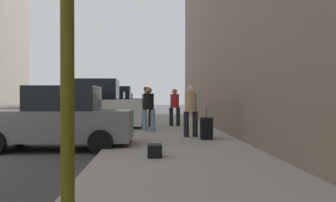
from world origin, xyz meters
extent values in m
cube|color=gray|center=(6.00, 0.00, 0.07)|extent=(4.00, 40.00, 0.15)
cube|color=slate|center=(2.60, 1.51, 0.69)|extent=(4.24, 1.93, 0.84)
cube|color=black|center=(2.80, 1.50, 1.44)|extent=(1.92, 1.61, 0.70)
cylinder|color=black|center=(1.26, 2.46, 0.32)|extent=(0.64, 0.23, 0.64)
cylinder|color=black|center=(3.99, 2.40, 0.32)|extent=(0.64, 0.23, 0.64)
cylinder|color=black|center=(3.94, 0.56, 0.32)|extent=(0.64, 0.23, 0.64)
cube|color=silver|center=(2.60, 7.11, 0.82)|extent=(4.61, 1.87, 1.10)
cube|color=black|center=(2.80, 7.11, 1.80)|extent=(2.08, 1.58, 0.90)
cylinder|color=black|center=(1.11, 8.04, 0.32)|extent=(0.64, 0.22, 0.64)
cylinder|color=black|center=(1.10, 6.20, 0.32)|extent=(0.64, 0.22, 0.64)
cylinder|color=black|center=(4.10, 8.02, 0.32)|extent=(0.64, 0.22, 0.64)
cylinder|color=black|center=(4.09, 6.18, 0.32)|extent=(0.64, 0.22, 0.64)
cube|color=#193828|center=(2.60, 12.65, 0.69)|extent=(4.22, 1.88, 0.84)
cube|color=black|center=(2.80, 12.65, 1.44)|extent=(1.90, 1.58, 0.70)
cylinder|color=black|center=(1.24, 13.58, 0.32)|extent=(0.64, 0.23, 0.64)
cylinder|color=black|center=(1.23, 11.74, 0.32)|extent=(0.64, 0.23, 0.64)
cylinder|color=black|center=(3.97, 13.56, 0.32)|extent=(0.64, 0.23, 0.64)
cylinder|color=black|center=(3.96, 11.72, 0.32)|extent=(0.64, 0.23, 0.64)
cube|color=black|center=(2.60, 18.02, 0.82)|extent=(4.63, 1.93, 1.10)
cube|color=black|center=(2.80, 18.02, 1.80)|extent=(2.10, 1.60, 0.90)
cylinder|color=black|center=(1.12, 18.97, 0.32)|extent=(0.64, 0.23, 0.64)
cylinder|color=black|center=(1.09, 17.13, 0.32)|extent=(0.64, 0.23, 0.64)
cylinder|color=black|center=(4.11, 18.91, 0.32)|extent=(0.64, 0.23, 0.64)
cylinder|color=black|center=(4.08, 17.07, 0.32)|extent=(0.64, 0.23, 0.64)
cube|color=#B7BABF|center=(2.60, 23.76, 0.69)|extent=(4.24, 1.93, 0.84)
cube|color=black|center=(2.80, 23.76, 1.44)|extent=(1.92, 1.60, 0.70)
cylinder|color=black|center=(1.25, 24.71, 0.32)|extent=(0.64, 0.23, 0.64)
cylinder|color=black|center=(1.22, 22.87, 0.32)|extent=(0.64, 0.23, 0.64)
cylinder|color=black|center=(3.98, 24.65, 0.32)|extent=(0.64, 0.23, 0.64)
cylinder|color=black|center=(3.95, 22.81, 0.32)|extent=(0.64, 0.23, 0.64)
cylinder|color=red|center=(4.45, 2.51, 0.43)|extent=(0.22, 0.22, 0.55)
sphere|color=red|center=(4.45, 2.51, 0.76)|extent=(0.20, 0.20, 0.20)
cylinder|color=red|center=(4.29, 2.51, 0.45)|extent=(0.10, 0.09, 0.09)
cylinder|color=red|center=(4.61, 2.51, 0.45)|extent=(0.10, 0.09, 0.09)
cylinder|color=#514C0F|center=(4.50, -5.87, 1.95)|extent=(0.12, 0.12, 3.60)
cylinder|color=black|center=(6.44, 3.24, 0.57)|extent=(0.22, 0.22, 0.85)
cylinder|color=black|center=(6.74, 3.33, 0.57)|extent=(0.22, 0.22, 0.85)
cylinder|color=tan|center=(6.59, 3.29, 1.31)|extent=(0.50, 0.50, 0.62)
sphere|color=beige|center=(6.59, 3.29, 1.74)|extent=(0.24, 0.24, 0.24)
cylinder|color=black|center=(6.53, 8.01, 0.57)|extent=(0.19, 0.19, 0.85)
cylinder|color=black|center=(6.21, 8.00, 0.57)|extent=(0.19, 0.19, 0.85)
cylinder|color=#A51E23|center=(6.37, 8.01, 1.31)|extent=(0.42, 0.42, 0.62)
sphere|color=#997051|center=(6.37, 8.01, 1.74)|extent=(0.24, 0.24, 0.24)
cylinder|color=#333338|center=(4.93, 7.74, 0.57)|extent=(0.19, 0.19, 0.85)
cylinder|color=#333338|center=(5.25, 7.77, 0.57)|extent=(0.19, 0.19, 0.85)
cylinder|color=#4C5156|center=(5.09, 7.75, 1.31)|extent=(0.43, 0.43, 0.62)
sphere|color=beige|center=(5.09, 7.75, 1.74)|extent=(0.24, 0.24, 0.24)
cylinder|color=black|center=(5.09, 7.75, 1.81)|extent=(0.34, 0.34, 0.02)
cylinder|color=black|center=(5.09, 7.75, 1.87)|extent=(0.23, 0.23, 0.11)
cylinder|color=#728CB2|center=(5.34, 5.39, 0.57)|extent=(0.21, 0.21, 0.85)
cylinder|color=#728CB2|center=(5.03, 5.45, 0.57)|extent=(0.21, 0.21, 0.85)
cylinder|color=black|center=(5.18, 5.42, 1.31)|extent=(0.47, 0.47, 0.62)
sphere|color=#997051|center=(5.18, 5.42, 1.74)|extent=(0.24, 0.24, 0.24)
cube|color=black|center=(7.01, 2.60, 0.49)|extent=(0.38, 0.58, 0.68)
cylinder|color=#333333|center=(7.01, 2.60, 1.01)|extent=(0.02, 0.02, 0.36)
cube|color=black|center=(5.33, -0.86, 0.29)|extent=(0.32, 0.44, 0.28)
camera|label=1|loc=(5.21, -9.15, 1.49)|focal=40.00mm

